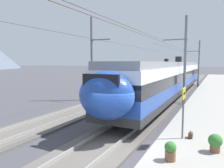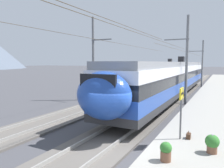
{
  "view_description": "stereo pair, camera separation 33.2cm",
  "coord_description": "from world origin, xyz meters",
  "px_view_note": "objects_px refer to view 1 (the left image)",
  "views": [
    {
      "loc": [
        -8.04,
        -3.5,
        3.79
      ],
      "look_at": [
        5.28,
        3.05,
        2.3
      ],
      "focal_mm": 34.38,
      "sensor_mm": 36.0,
      "label": 1
    },
    {
      "loc": [
        -7.89,
        -3.8,
        3.79
      ],
      "look_at": [
        5.28,
        3.05,
        2.3
      ],
      "focal_mm": 34.38,
      "sensor_mm": 36.0,
      "label": 2
    }
  ],
  "objects_px": {
    "train_near_platform": "(170,77)",
    "handbag_near_sign": "(191,135)",
    "catenary_mast_mid": "(184,59)",
    "potted_plant_by_shelter": "(215,142)",
    "platform_sign": "(183,101)",
    "potted_plant_platform_edge": "(170,150)",
    "catenary_mast_far_side": "(93,58)",
    "catenary_mast_east": "(198,63)",
    "train_far_track": "(160,71)"
  },
  "relations": [
    {
      "from": "train_near_platform",
      "to": "platform_sign",
      "type": "bearing_deg",
      "value": -166.74
    },
    {
      "from": "catenary_mast_mid",
      "to": "potted_plant_by_shelter",
      "type": "bearing_deg",
      "value": -166.12
    },
    {
      "from": "train_near_platform",
      "to": "platform_sign",
      "type": "relative_size",
      "value": 13.6
    },
    {
      "from": "catenary_mast_east",
      "to": "platform_sign",
      "type": "xyz_separation_m",
      "value": [
        -26.21,
        -1.48,
        -1.72
      ]
    },
    {
      "from": "handbag_near_sign",
      "to": "potted_plant_platform_edge",
      "type": "xyz_separation_m",
      "value": [
        -2.71,
        0.39,
        0.25
      ]
    },
    {
      "from": "catenary_mast_far_side",
      "to": "platform_sign",
      "type": "bearing_deg",
      "value": -130.74
    },
    {
      "from": "catenary_mast_east",
      "to": "catenary_mast_mid",
      "type": "bearing_deg",
      "value": -179.96
    },
    {
      "from": "train_near_platform",
      "to": "catenary_mast_far_side",
      "type": "bearing_deg",
      "value": 128.43
    },
    {
      "from": "train_near_platform",
      "to": "handbag_near_sign",
      "type": "height_order",
      "value": "train_near_platform"
    },
    {
      "from": "train_near_platform",
      "to": "potted_plant_by_shelter",
      "type": "height_order",
      "value": "train_near_platform"
    },
    {
      "from": "train_near_platform",
      "to": "catenary_mast_east",
      "type": "distance_m",
      "value": 12.69
    },
    {
      "from": "catenary_mast_east",
      "to": "catenary_mast_far_side",
      "type": "height_order",
      "value": "catenary_mast_far_side"
    },
    {
      "from": "train_far_track",
      "to": "catenary_mast_mid",
      "type": "xyz_separation_m",
      "value": [
        -18.68,
        -6.59,
        1.89
      ]
    },
    {
      "from": "potted_plant_by_shelter",
      "to": "platform_sign",
      "type": "bearing_deg",
      "value": 53.3
    },
    {
      "from": "platform_sign",
      "to": "potted_plant_platform_edge",
      "type": "distance_m",
      "value": 2.81
    },
    {
      "from": "potted_plant_by_shelter",
      "to": "catenary_mast_far_side",
      "type": "bearing_deg",
      "value": 49.72
    },
    {
      "from": "catenary_mast_mid",
      "to": "potted_plant_by_shelter",
      "type": "xyz_separation_m",
      "value": [
        -11.38,
        -2.81,
        -3.35
      ]
    },
    {
      "from": "catenary_mast_mid",
      "to": "train_near_platform",
      "type": "bearing_deg",
      "value": 27.82
    },
    {
      "from": "catenary_mast_east",
      "to": "potted_plant_by_shelter",
      "type": "height_order",
      "value": "catenary_mast_east"
    },
    {
      "from": "catenary_mast_mid",
      "to": "handbag_near_sign",
      "type": "height_order",
      "value": "catenary_mast_mid"
    },
    {
      "from": "train_near_platform",
      "to": "potted_plant_platform_edge",
      "type": "distance_m",
      "value": 16.58
    },
    {
      "from": "potted_plant_by_shelter",
      "to": "handbag_near_sign",
      "type": "bearing_deg",
      "value": 39.47
    },
    {
      "from": "train_far_track",
      "to": "handbag_near_sign",
      "type": "distance_m",
      "value": 30.08
    },
    {
      "from": "train_near_platform",
      "to": "catenary_mast_east",
      "type": "xyz_separation_m",
      "value": [
        12.48,
        -1.75,
        1.54
      ]
    },
    {
      "from": "potted_plant_by_shelter",
      "to": "train_far_track",
      "type": "bearing_deg",
      "value": 17.37
    },
    {
      "from": "train_far_track",
      "to": "potted_plant_platform_edge",
      "type": "height_order",
      "value": "train_far_track"
    },
    {
      "from": "train_far_track",
      "to": "potted_plant_by_shelter",
      "type": "distance_m",
      "value": 31.54
    },
    {
      "from": "train_far_track",
      "to": "platform_sign",
      "type": "relative_size",
      "value": 13.87
    },
    {
      "from": "catenary_mast_east",
      "to": "potted_plant_by_shelter",
      "type": "xyz_separation_m",
      "value": [
        -27.21,
        -2.82,
        -3.01
      ]
    },
    {
      "from": "catenary_mast_east",
      "to": "catenary_mast_far_side",
      "type": "distance_m",
      "value": 19.61
    },
    {
      "from": "catenary_mast_mid",
      "to": "platform_sign",
      "type": "relative_size",
      "value": 16.95
    },
    {
      "from": "train_far_track",
      "to": "potted_plant_platform_edge",
      "type": "relative_size",
      "value": 46.85
    },
    {
      "from": "catenary_mast_far_side",
      "to": "train_far_track",
      "type": "bearing_deg",
      "value": -4.96
    },
    {
      "from": "catenary_mast_mid",
      "to": "catenary_mast_far_side",
      "type": "bearing_deg",
      "value": 102.77
    },
    {
      "from": "handbag_near_sign",
      "to": "platform_sign",
      "type": "bearing_deg",
      "value": 125.11
    },
    {
      "from": "catenary_mast_east",
      "to": "platform_sign",
      "type": "relative_size",
      "value": 16.95
    },
    {
      "from": "catenary_mast_far_side",
      "to": "handbag_near_sign",
      "type": "height_order",
      "value": "catenary_mast_far_side"
    },
    {
      "from": "catenary_mast_mid",
      "to": "potted_plant_platform_edge",
      "type": "relative_size",
      "value": 57.26
    },
    {
      "from": "platform_sign",
      "to": "handbag_near_sign",
      "type": "bearing_deg",
      "value": -54.89
    },
    {
      "from": "catenary_mast_far_side",
      "to": "potted_plant_platform_edge",
      "type": "relative_size",
      "value": 57.26
    },
    {
      "from": "potted_plant_platform_edge",
      "to": "catenary_mast_east",
      "type": "bearing_deg",
      "value": 2.84
    },
    {
      "from": "potted_plant_by_shelter",
      "to": "potted_plant_platform_edge",
      "type": "bearing_deg",
      "value": 136.51
    },
    {
      "from": "potted_plant_platform_edge",
      "to": "potted_plant_by_shelter",
      "type": "distance_m",
      "value": 2.03
    },
    {
      "from": "catenary_mast_far_side",
      "to": "potted_plant_by_shelter",
      "type": "relative_size",
      "value": 54.86
    },
    {
      "from": "catenary_mast_east",
      "to": "potted_plant_by_shelter",
      "type": "distance_m",
      "value": 27.52
    },
    {
      "from": "train_near_platform",
      "to": "catenary_mast_east",
      "type": "relative_size",
      "value": 0.8
    },
    {
      "from": "potted_plant_platform_edge",
      "to": "train_far_track",
      "type": "bearing_deg",
      "value": 14.24
    },
    {
      "from": "train_far_track",
      "to": "handbag_near_sign",
      "type": "bearing_deg",
      "value": -163.78
    },
    {
      "from": "platform_sign",
      "to": "train_near_platform",
      "type": "bearing_deg",
      "value": 13.26
    },
    {
      "from": "platform_sign",
      "to": "catenary_mast_east",
      "type": "bearing_deg",
      "value": 3.24
    }
  ]
}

